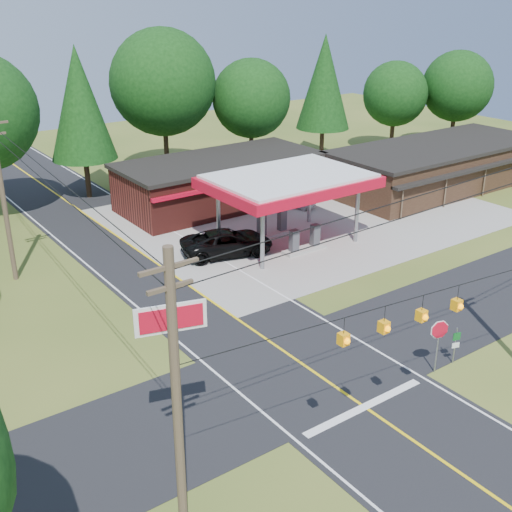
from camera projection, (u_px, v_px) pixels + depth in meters
ground at (309, 369)px, 29.63m from camera, size 120.00×120.00×0.00m
main_highway at (309, 369)px, 29.62m from camera, size 8.00×120.00×0.02m
cross_road at (309, 369)px, 29.62m from camera, size 70.00×7.00×0.02m
lane_center_yellow at (309, 369)px, 29.62m from camera, size 0.15×110.00×0.00m
gas_canopy at (289, 183)px, 42.55m from camera, size 10.60×7.40×4.88m
convenience_store at (221, 181)px, 51.47m from camera, size 16.40×7.55×3.80m
strip_building at (438, 166)px, 55.92m from camera, size 20.40×8.75×3.80m
utility_pole_near_left at (177, 398)px, 18.76m from camera, size 1.80×0.30×10.00m
utility_pole_far_left at (3, 197)px, 36.78m from camera, size 1.80×0.30×10.00m
overhead_beacons at (405, 303)px, 22.19m from camera, size 17.04×2.04×1.03m
treeline_backdrop at (102, 123)px, 45.14m from camera, size 70.27×51.59×13.30m
suv_car at (227, 243)px, 42.00m from camera, size 7.43×7.43×1.67m
sedan_car at (294, 200)px, 51.26m from camera, size 4.60×4.60×1.18m
big_stop_sign at (173, 347)px, 21.90m from camera, size 2.41×0.77×6.69m
octagonal_stop_sign at (439, 334)px, 28.62m from camera, size 0.88×0.33×2.68m
route_sign_post at (456, 343)px, 29.66m from camera, size 0.38×0.15×1.88m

